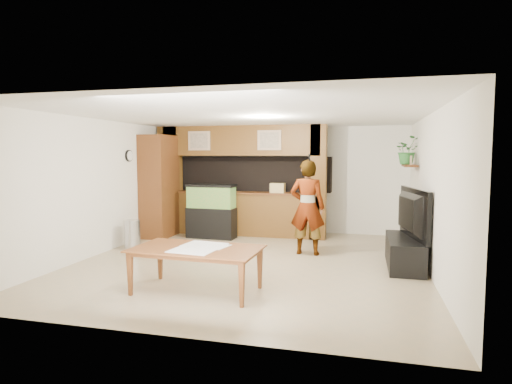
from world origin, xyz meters
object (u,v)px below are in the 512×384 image
(aquarium, at_px, (211,212))
(person, at_px, (307,207))
(television, at_px, (406,213))
(dining_table, at_px, (196,271))
(pantry_cabinet, at_px, (159,186))

(aquarium, distance_m, person, 2.62)
(television, relative_size, person, 0.80)
(person, relative_size, dining_table, 1.03)
(pantry_cabinet, distance_m, person, 3.75)
(person, bearing_deg, pantry_cabinet, -13.81)
(dining_table, bearing_deg, pantry_cabinet, 125.62)
(aquarium, xyz_separation_m, person, (2.36, -1.09, 0.31))
(pantry_cabinet, bearing_deg, person, -15.33)
(television, relative_size, dining_table, 0.82)
(pantry_cabinet, bearing_deg, television, -15.81)
(dining_table, bearing_deg, television, 38.82)
(pantry_cabinet, distance_m, television, 5.57)
(aquarium, bearing_deg, television, -18.76)
(person, xyz_separation_m, dining_table, (-1.21, -2.69, -0.60))
(person, height_order, dining_table, person)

